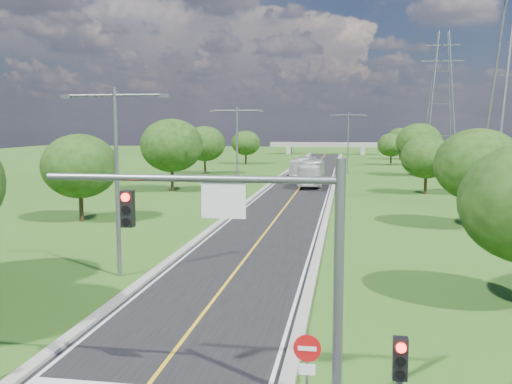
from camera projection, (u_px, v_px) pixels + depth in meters
ground at (302, 185)px, 76.71m from camera, size 260.00×260.00×0.00m
road at (305, 180)px, 82.59m from camera, size 8.00×150.00×0.06m
curb_left at (276, 179)px, 83.25m from camera, size 0.50×150.00×0.22m
curb_right at (335, 180)px, 81.91m from camera, size 0.50×150.00×0.22m
signal_mast at (262, 241)px, 15.75m from camera, size 8.54×0.33×7.20m
do_not_enter_right at (307, 360)px, 15.40m from camera, size 0.76×0.11×2.50m
speed_limit_sign at (339, 193)px, 54.12m from camera, size 0.55×0.09×2.40m
overpass at (326, 145)px, 154.86m from camera, size 30.00×3.00×3.20m
streetlight_near_left at (117, 166)px, 29.90m from camera, size 5.90×0.25×10.00m
streetlight_mid_left at (237, 144)px, 62.25m from camera, size 5.90×0.25×10.00m
streetlight_far_right at (348, 138)px, 92.71m from camera, size 5.90×0.25×10.00m
power_tower_far at (441, 97)px, 124.88m from camera, size 9.00×6.40×28.00m
tree_lb at (80, 166)px, 47.31m from camera, size 6.30×6.30×7.33m
tree_lc at (172, 145)px, 68.62m from camera, size 7.56×7.56×8.79m
tree_ld at (205, 144)px, 92.53m from camera, size 6.72×6.72×7.82m
tree_le at (246, 143)px, 115.74m from camera, size 5.88×5.88×6.84m
tree_rb at (478, 165)px, 44.19m from camera, size 6.72×6.72×7.82m
tree_rc at (426, 157)px, 65.99m from camera, size 5.88×5.88×6.84m
tree_rd at (419, 143)px, 89.09m from camera, size 7.14×7.14×8.30m
tree_re at (391, 145)px, 113.16m from camera, size 5.46×5.46×6.35m
tree_rf at (400, 139)px, 132.15m from camera, size 6.30×6.30×7.33m
bus_outbound at (312, 173)px, 75.14m from camera, size 2.85×11.73×3.26m
bus_inbound at (304, 166)px, 89.75m from camera, size 3.73×10.55×2.88m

